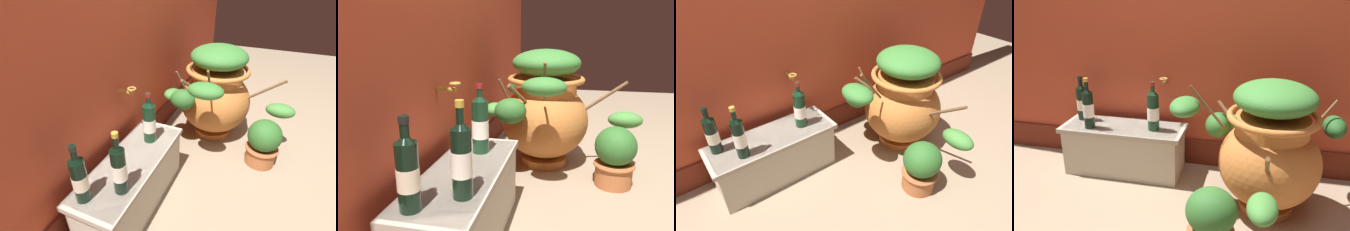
# 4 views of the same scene
# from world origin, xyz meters

# --- Properties ---
(ground_plane) EXTENTS (7.00, 7.00, 0.00)m
(ground_plane) POSITION_xyz_m (0.00, 0.00, 0.00)
(ground_plane) COLOR gray
(terracotta_urn) EXTENTS (1.01, 0.99, 0.79)m
(terracotta_urn) POSITION_xyz_m (0.51, 0.64, 0.40)
(terracotta_urn) COLOR #C17033
(terracotta_urn) RESTS_ON ground_plane
(stone_ledge) EXTENTS (0.85, 0.31, 0.35)m
(stone_ledge) POSITION_xyz_m (-0.47, 0.88, 0.19)
(stone_ledge) COLOR beige
(stone_ledge) RESTS_ON ground_plane
(wine_bottle_left) EXTENTS (0.07, 0.07, 0.32)m
(wine_bottle_left) POSITION_xyz_m (-0.80, 0.94, 0.48)
(wine_bottle_left) COLOR black
(wine_bottle_left) RESTS_ON stone_ledge
(wine_bottle_middle) EXTENTS (0.07, 0.07, 0.35)m
(wine_bottle_middle) POSITION_xyz_m (-0.68, 0.81, 0.49)
(wine_bottle_middle) COLOR black
(wine_bottle_middle) RESTS_ON stone_ledge
(wine_bottle_right) EXTENTS (0.08, 0.08, 0.33)m
(wine_bottle_right) POSITION_xyz_m (-0.25, 0.87, 0.49)
(wine_bottle_right) COLOR black
(wine_bottle_right) RESTS_ON stone_ledge
(potted_shrub) EXTENTS (0.25, 0.24, 0.37)m
(potted_shrub) POSITION_xyz_m (0.25, 0.19, 0.19)
(potted_shrub) COLOR #B26638
(potted_shrub) RESTS_ON ground_plane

